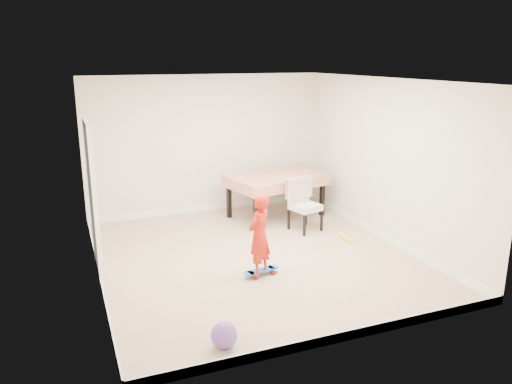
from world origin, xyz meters
name	(u,v)px	position (x,y,z in m)	size (l,w,h in m)	color
ground	(255,257)	(0.00, 0.00, 0.00)	(5.00, 5.00, 0.00)	tan
ceiling	(255,82)	(0.00, 0.00, 2.58)	(4.50, 5.00, 0.04)	silver
wall_back	(207,145)	(0.00, 2.48, 1.30)	(4.50, 0.04, 2.60)	silver
wall_front	(346,225)	(0.00, -2.48, 1.30)	(4.50, 0.04, 2.60)	silver
wall_left	(92,187)	(-2.23, 0.00, 1.30)	(0.04, 5.00, 2.60)	silver
wall_right	(385,161)	(2.23, 0.00, 1.30)	(0.04, 5.00, 2.60)	silver
door	(93,202)	(-2.22, 0.30, 1.02)	(0.10, 0.94, 2.11)	white
baseboard_back	(208,208)	(0.00, 2.49, 0.06)	(4.50, 0.02, 0.12)	white
baseboard_front	(341,337)	(0.00, -2.49, 0.06)	(4.50, 0.02, 0.12)	white
baseboard_left	(100,276)	(-2.24, 0.00, 0.06)	(0.02, 5.00, 0.12)	white
baseboard_right	(380,234)	(2.24, 0.00, 0.06)	(0.02, 5.00, 0.12)	white
dining_table	(276,196)	(1.09, 1.69, 0.40)	(1.71, 1.07, 0.81)	#BA0912
dining_chair	(306,205)	(1.25, 0.79, 0.45)	(0.50, 0.58, 0.91)	silver
skateboard	(261,272)	(-0.16, -0.64, 0.04)	(0.54, 0.20, 0.08)	blue
child	(259,238)	(-0.20, -0.68, 0.57)	(0.41, 0.27, 1.13)	red
balloon	(224,335)	(-1.18, -2.14, 0.14)	(0.28, 0.28, 0.28)	#6845A6
foam_toy	(346,238)	(1.66, 0.13, 0.03)	(0.06, 0.06, 0.40)	#FFF41A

